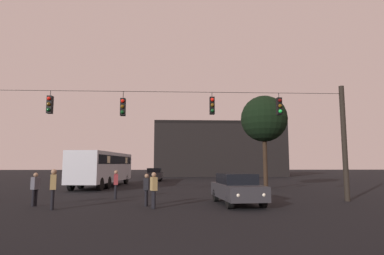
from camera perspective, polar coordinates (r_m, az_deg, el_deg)
The scene contains 12 objects.
ground_plane at distance 29.43m, azimuth -3.85°, elevation -10.49°, with size 168.00×168.00×0.00m, color black.
overhead_signal_span at distance 17.04m, azimuth -4.59°, elevation -0.62°, with size 19.82×0.44×6.35m.
city_bus at distance 29.33m, azimuth -15.70°, elevation -6.62°, with size 3.33×11.16×3.00m.
car_near_right at distance 16.21m, azimuth 8.12°, elevation -10.79°, with size 2.19×4.46×1.52m.
car_far_left at distance 38.71m, azimuth -6.80°, elevation -8.35°, with size 1.82×4.35×1.52m.
pedestrian_crossing_left at distance 15.47m, azimuth -23.77°, elevation -9.71°, with size 0.34×0.42×1.77m.
pedestrian_crossing_center at distance 14.66m, azimuth -6.92°, elevation -10.79°, with size 0.36×0.42×1.62m.
pedestrian_crossing_right at distance 17.16m, azimuth -26.44°, elevation -9.63°, with size 0.34×0.42×1.58m.
pedestrian_near_bus at distance 19.01m, azimuth -13.58°, elevation -9.67°, with size 0.30×0.40×1.64m.
pedestrian_trailing at distance 15.62m, azimuth -8.21°, elevation -10.74°, with size 0.27×0.38×1.53m.
corner_building at distance 55.51m, azimuth 4.60°, elevation -4.07°, with size 21.25×11.54×8.89m.
tree_left_silhouette at distance 26.49m, azimuth 12.87°, elevation 1.49°, with size 3.77×3.77×7.57m.
Camera 1 is at (0.59, -4.85, 1.99)m, focal length 29.57 mm.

